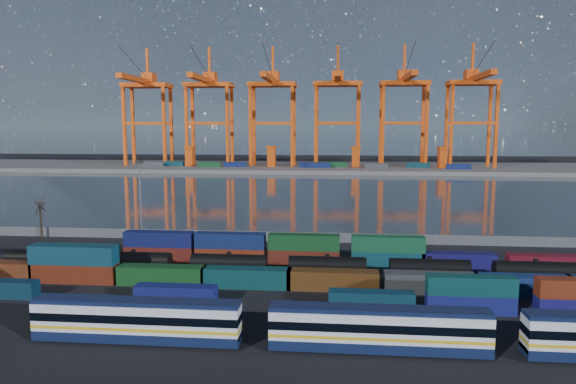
# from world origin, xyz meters

# --- Properties ---
(ground) EXTENTS (700.00, 700.00, 0.00)m
(ground) POSITION_xyz_m (0.00, 0.00, 0.00)
(ground) COLOR black
(ground) RESTS_ON ground
(harbor_water) EXTENTS (700.00, 700.00, 0.00)m
(harbor_water) POSITION_xyz_m (0.00, 105.00, 0.01)
(harbor_water) COLOR #2A343D
(harbor_water) RESTS_ON ground
(far_quay) EXTENTS (700.00, 70.00, 2.00)m
(far_quay) POSITION_xyz_m (0.00, 210.00, 1.00)
(far_quay) COLOR #514F4C
(far_quay) RESTS_ON ground
(distant_mountains) EXTENTS (2470.00, 1100.00, 520.00)m
(distant_mountains) POSITION_xyz_m (63.02, 1600.00, 220.29)
(distant_mountains) COLOR #1E2630
(distant_mountains) RESTS_ON ground
(passenger_train) EXTENTS (74.79, 2.81, 4.83)m
(passenger_train) POSITION_xyz_m (14.47, -22.81, 2.43)
(passenger_train) COLOR silver
(passenger_train) RESTS_ON ground
(container_row_south) EXTENTS (126.51, 2.23, 4.75)m
(container_row_south) POSITION_xyz_m (14.81, -10.04, 1.98)
(container_row_south) COLOR #414346
(container_row_south) RESTS_ON ground
(container_row_mid) EXTENTS (141.70, 2.67, 5.70)m
(container_row_mid) POSITION_xyz_m (-10.25, -2.49, 1.86)
(container_row_mid) COLOR #47494D
(container_row_mid) RESTS_ON ground
(container_row_north) EXTENTS (140.50, 2.46, 5.24)m
(container_row_north) POSITION_xyz_m (-3.45, 10.70, 2.06)
(container_row_north) COLOR #0F254F
(container_row_north) RESTS_ON ground
(tanker_string) EXTENTS (136.40, 2.66, 3.81)m
(tanker_string) POSITION_xyz_m (24.17, 3.04, 1.91)
(tanker_string) COLOR black
(tanker_string) RESTS_ON ground
(waterfront_fence) EXTENTS (160.12, 0.12, 2.20)m
(waterfront_fence) POSITION_xyz_m (-0.00, 28.00, 1.00)
(waterfront_fence) COLOR #595B5E
(waterfront_fence) RESTS_ON ground
(bare_tree) EXTENTS (2.30, 2.23, 8.68)m
(bare_tree) POSITION_xyz_m (-52.32, 26.90, 4.36)
(bare_tree) COLOR black
(bare_tree) RESTS_ON ground
(yard_light_mast) EXTENTS (1.60, 0.40, 16.60)m
(yard_light_mast) POSITION_xyz_m (-30.00, 26.00, 9.30)
(yard_light_mast) COLOR slate
(yard_light_mast) RESTS_ON ground
(gantry_cranes) EXTENTS (200.53, 49.02, 66.38)m
(gantry_cranes) POSITION_xyz_m (-7.50, 203.24, 40.69)
(gantry_cranes) COLOR #E34C10
(gantry_cranes) RESTS_ON ground
(quay_containers) EXTENTS (172.58, 10.99, 2.60)m
(quay_containers) POSITION_xyz_m (-11.00, 195.46, 3.30)
(quay_containers) COLOR navy
(quay_containers) RESTS_ON far_quay
(straddle_carriers) EXTENTS (140.00, 7.00, 11.10)m
(straddle_carriers) POSITION_xyz_m (-2.50, 200.00, 7.82)
(straddle_carriers) COLOR #E34C10
(straddle_carriers) RESTS_ON far_quay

